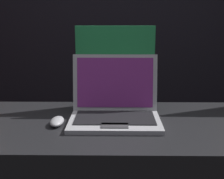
{
  "coord_description": "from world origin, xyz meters",
  "views": [
    {
      "loc": [
        0.01,
        -0.97,
        1.33
      ],
      "look_at": [
        -0.01,
        0.33,
        1.01
      ],
      "focal_mm": 50.0,
      "sensor_mm": 36.0,
      "label": 1
    }
  ],
  "objects": [
    {
      "name": "wall_back",
      "position": [
        0.0,
        1.9,
        1.4
      ],
      "size": [
        8.0,
        0.05,
        2.8
      ],
      "color": "black",
      "rests_on": "ground_plane"
    },
    {
      "name": "laptop_middle",
      "position": [
        0.01,
        0.37,
        0.93
      ],
      "size": [
        0.4,
        0.32,
        0.28
      ],
      "color": "#B7B7BC",
      "rests_on": "display_counter"
    },
    {
      "name": "mouse_middle",
      "position": [
        -0.24,
        0.3,
        0.88
      ],
      "size": [
        0.06,
        0.12,
        0.03
      ],
      "color": "#B2B2B7",
      "rests_on": "display_counter"
    },
    {
      "name": "promo_stand_middle",
      "position": [
        0.01,
        0.57,
        1.06
      ],
      "size": [
        0.39,
        0.07,
        0.41
      ],
      "color": "black",
      "rests_on": "display_counter"
    }
  ]
}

